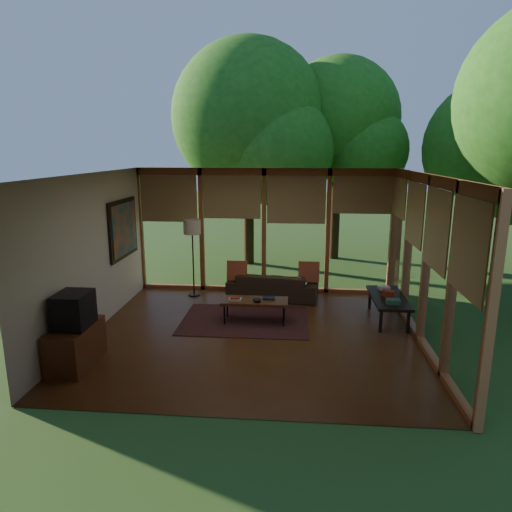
# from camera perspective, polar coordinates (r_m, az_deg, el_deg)

# --- Properties ---
(floor) EXTENTS (5.50, 5.50, 0.00)m
(floor) POSITION_cam_1_polar(r_m,az_deg,el_deg) (7.89, -0.32, -9.78)
(floor) COLOR #5B3218
(floor) RESTS_ON ground
(ceiling) EXTENTS (5.50, 5.50, 0.00)m
(ceiling) POSITION_cam_1_polar(r_m,az_deg,el_deg) (7.27, -0.35, 10.21)
(ceiling) COLOR white
(ceiling) RESTS_ON ground
(wall_left) EXTENTS (0.04, 5.00, 2.70)m
(wall_left) POSITION_cam_1_polar(r_m,az_deg,el_deg) (8.18, -19.88, 0.20)
(wall_left) COLOR beige
(wall_left) RESTS_ON ground
(wall_front) EXTENTS (5.50, 0.04, 2.70)m
(wall_front) POSITION_cam_1_polar(r_m,az_deg,el_deg) (5.08, -2.97, -6.69)
(wall_front) COLOR beige
(wall_front) RESTS_ON ground
(window_wall_back) EXTENTS (5.50, 0.12, 2.70)m
(window_wall_back) POSITION_cam_1_polar(r_m,az_deg,el_deg) (9.90, 1.01, 3.13)
(window_wall_back) COLOR #9D5830
(window_wall_back) RESTS_ON ground
(window_wall_right) EXTENTS (0.12, 5.00, 2.70)m
(window_wall_right) POSITION_cam_1_polar(r_m,az_deg,el_deg) (7.72, 20.45, -0.59)
(window_wall_right) COLOR #9D5830
(window_wall_right) RESTS_ON ground
(tree_nw) EXTENTS (3.99, 3.99, 5.88)m
(tree_nw) POSITION_cam_1_polar(r_m,az_deg,el_deg) (12.41, -0.93, 16.87)
(tree_nw) COLOR #332412
(tree_nw) RESTS_ON ground
(tree_ne) EXTENTS (3.31, 3.31, 5.55)m
(tree_ne) POSITION_cam_1_polar(r_m,az_deg,el_deg) (13.24, 10.28, 16.44)
(tree_ne) COLOR #332412
(tree_ne) RESTS_ON ground
(tree_far) EXTENTS (3.44, 3.44, 4.84)m
(tree_far) POSITION_cam_1_polar(r_m,az_deg,el_deg) (12.79, 27.85, 11.83)
(tree_far) COLOR #332412
(tree_far) RESTS_ON ground
(rug) EXTENTS (2.30, 1.63, 0.01)m
(rug) POSITION_cam_1_polar(r_m,az_deg,el_deg) (8.49, -1.40, -8.03)
(rug) COLOR maroon
(rug) RESTS_ON floor
(sofa) EXTENTS (1.95, 0.96, 0.55)m
(sofa) POSITION_cam_1_polar(r_m,az_deg,el_deg) (9.66, 2.09, -3.71)
(sofa) COLOR #332519
(sofa) RESTS_ON floor
(pillow_left) EXTENTS (0.41, 0.22, 0.43)m
(pillow_left) POSITION_cam_1_polar(r_m,az_deg,el_deg) (9.59, -2.39, -1.89)
(pillow_left) COLOR maroon
(pillow_left) RESTS_ON sofa
(pillow_right) EXTENTS (0.43, 0.23, 0.45)m
(pillow_right) POSITION_cam_1_polar(r_m,az_deg,el_deg) (9.51, 6.61, -2.04)
(pillow_right) COLOR maroon
(pillow_right) RESTS_ON sofa
(ct_book_lower) EXTENTS (0.22, 0.16, 0.03)m
(ct_book_lower) POSITION_cam_1_polar(r_m,az_deg,el_deg) (8.26, -2.62, -5.43)
(ct_book_lower) COLOR beige
(ct_book_lower) RESTS_ON coffee_table
(ct_book_upper) EXTENTS (0.17, 0.13, 0.03)m
(ct_book_upper) POSITION_cam_1_polar(r_m,az_deg,el_deg) (8.26, -2.63, -5.25)
(ct_book_upper) COLOR maroon
(ct_book_upper) RESTS_ON coffee_table
(ct_book_side) EXTENTS (0.23, 0.18, 0.03)m
(ct_book_side) POSITION_cam_1_polar(r_m,az_deg,el_deg) (8.33, 1.61, -5.26)
(ct_book_side) COLOR black
(ct_book_side) RESTS_ON coffee_table
(ct_bowl) EXTENTS (0.16, 0.16, 0.07)m
(ct_bowl) POSITION_cam_1_polar(r_m,az_deg,el_deg) (8.17, 0.12, -5.49)
(ct_bowl) COLOR black
(ct_bowl) RESTS_ON coffee_table
(media_cabinet) EXTENTS (0.50, 1.00, 0.60)m
(media_cabinet) POSITION_cam_1_polar(r_m,az_deg,el_deg) (7.23, -21.62, -10.38)
(media_cabinet) COLOR #5C2F19
(media_cabinet) RESTS_ON floor
(television) EXTENTS (0.45, 0.55, 0.50)m
(television) POSITION_cam_1_polar(r_m,az_deg,el_deg) (7.03, -21.85, -6.26)
(television) COLOR black
(television) RESTS_ON media_cabinet
(console_book_a) EXTENTS (0.24, 0.18, 0.08)m
(console_book_a) POSITION_cam_1_polar(r_m,az_deg,el_deg) (8.32, 16.77, -5.47)
(console_book_a) COLOR #345B4B
(console_book_a) RESTS_ON side_console
(console_book_b) EXTENTS (0.26, 0.23, 0.10)m
(console_book_b) POSITION_cam_1_polar(r_m,az_deg,el_deg) (8.74, 16.19, -4.48)
(console_book_b) COLOR maroon
(console_book_b) RESTS_ON side_console
(console_book_c) EXTENTS (0.23, 0.18, 0.06)m
(console_book_c) POSITION_cam_1_polar(r_m,az_deg,el_deg) (9.12, 15.71, -3.85)
(console_book_c) COLOR beige
(console_book_c) RESTS_ON side_console
(floor_lamp) EXTENTS (0.36, 0.36, 1.65)m
(floor_lamp) POSITION_cam_1_polar(r_m,az_deg,el_deg) (9.66, -7.98, 3.09)
(floor_lamp) COLOR black
(floor_lamp) RESTS_ON floor
(coffee_table) EXTENTS (1.20, 0.50, 0.43)m
(coffee_table) POSITION_cam_1_polar(r_m,az_deg,el_deg) (8.29, -0.16, -5.72)
(coffee_table) COLOR #5C2F19
(coffee_table) RESTS_ON floor
(side_console) EXTENTS (0.60, 1.40, 0.46)m
(side_console) POSITION_cam_1_polar(r_m,az_deg,el_deg) (8.72, 16.21, -5.17)
(side_console) COLOR black
(side_console) RESTS_ON floor
(wall_painting) EXTENTS (0.06, 1.35, 1.15)m
(wall_painting) POSITION_cam_1_polar(r_m,az_deg,el_deg) (9.40, -16.24, 3.30)
(wall_painting) COLOR black
(wall_painting) RESTS_ON wall_left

